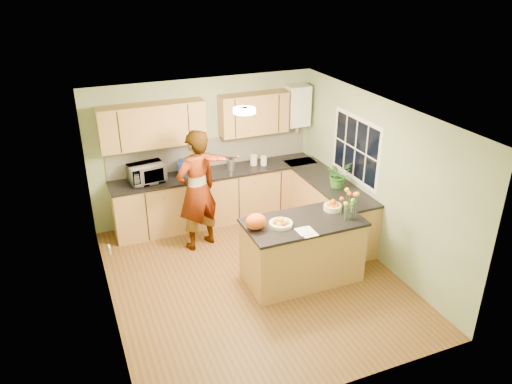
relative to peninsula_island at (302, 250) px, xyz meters
name	(u,v)px	position (x,y,z in m)	size (l,w,h in m)	color
floor	(253,278)	(-0.65, 0.26, -0.48)	(4.50, 4.50, 0.00)	brown
ceiling	(253,114)	(-0.65, 0.26, 2.02)	(4.00, 4.50, 0.02)	silver
wall_back	(205,150)	(-0.65, 2.51, 0.77)	(4.00, 0.02, 2.50)	gray
wall_front	(338,295)	(-0.65, -1.99, 0.77)	(4.00, 0.02, 2.50)	gray
wall_left	(103,230)	(-2.65, 0.26, 0.77)	(0.02, 4.50, 2.50)	gray
wall_right	(376,180)	(1.35, 0.26, 0.77)	(0.02, 4.50, 2.50)	gray
back_counter	(217,196)	(-0.55, 2.21, -0.01)	(3.64, 0.62, 0.94)	tan
right_counter	(327,206)	(1.05, 1.11, -0.01)	(0.62, 2.24, 0.94)	tan
splashback	(211,152)	(-0.55, 2.49, 0.72)	(3.60, 0.02, 0.52)	white
upper_cabinets	(196,120)	(-0.83, 2.34, 1.37)	(3.20, 0.34, 0.70)	tan
boiler	(298,106)	(1.05, 2.35, 1.42)	(0.40, 0.30, 0.86)	white
window_right	(356,149)	(1.34, 0.86, 1.07)	(0.01, 1.30, 1.05)	white
light_switch	(110,250)	(-2.64, -0.34, 0.82)	(0.02, 0.09, 0.09)	white
ceiling_lamp	(244,111)	(-0.65, 0.56, 1.98)	(0.30, 0.30, 0.07)	#FFEABF
peninsula_island	(302,250)	(0.00, 0.00, 0.00)	(1.67, 0.85, 0.96)	tan
fruit_dish	(281,223)	(-0.35, 0.00, 0.52)	(0.32, 0.32, 0.11)	#EFE5BF
orange_bowl	(333,206)	(0.55, 0.15, 0.54)	(0.26, 0.26, 0.15)	#EFE5BF
flower_vase	(349,198)	(0.60, -0.18, 0.80)	(0.26, 0.26, 0.49)	silver
orange_bag	(256,222)	(-0.70, 0.05, 0.59)	(0.29, 0.24, 0.22)	#DF5412
papers	(307,232)	(-0.10, -0.30, 0.48)	(0.21, 0.28, 0.01)	white
violinist	(197,191)	(-1.11, 1.47, 0.51)	(0.72, 0.47, 1.98)	#DB9F86
violin	(212,158)	(-0.91, 1.25, 1.10)	(0.54, 0.22, 0.11)	#541305
microwave	(147,173)	(-1.74, 2.20, 0.62)	(0.57, 0.38, 0.31)	white
blue_box	(189,168)	(-1.04, 2.21, 0.59)	(0.33, 0.24, 0.27)	#213D99
kettle	(231,164)	(-0.29, 2.19, 0.57)	(0.14, 0.14, 0.26)	silver
jar_cream	(254,160)	(0.16, 2.24, 0.55)	(0.12, 0.12, 0.19)	#EFE5BF
jar_white	(264,161)	(0.32, 2.16, 0.55)	(0.11, 0.11, 0.17)	white
potted_plant	(338,174)	(1.05, 0.85, 0.68)	(0.39, 0.34, 0.44)	#2E6C24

